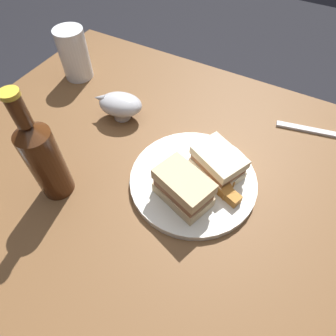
{
  "coord_description": "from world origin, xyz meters",
  "views": [
    {
      "loc": [
        -0.24,
        0.32,
        1.28
      ],
      "look_at": [
        -0.06,
        -0.01,
        0.78
      ],
      "focal_mm": 31.08,
      "sensor_mm": 36.0,
      "label": 1
    }
  ],
  "objects": [
    {
      "name": "pint_glass",
      "position": [
        0.36,
        -0.21,
        0.82
      ],
      "size": [
        0.08,
        0.08,
        0.14
      ],
      "color": "white",
      "rests_on": "dining_table"
    },
    {
      "name": "sandwich_half_left",
      "position": [
        -0.11,
        0.03,
        0.8
      ],
      "size": [
        0.13,
        0.1,
        0.07
      ],
      "color": "#CCB284",
      "rests_on": "plate"
    },
    {
      "name": "dining_table",
      "position": [
        0.0,
        0.0,
        0.38
      ],
      "size": [
        1.0,
        0.89,
        0.75
      ],
      "primitive_type": "cube",
      "color": "brown",
      "rests_on": "ground"
    },
    {
      "name": "cider_bottle",
      "position": [
        0.14,
        0.13,
        0.86
      ],
      "size": [
        0.07,
        0.07,
        0.26
      ],
      "color": "#47230F",
      "rests_on": "dining_table"
    },
    {
      "name": "potato_wedge_right_edge",
      "position": [
        -0.15,
        0.0,
        0.78
      ],
      "size": [
        0.03,
        0.04,
        0.02
      ],
      "primitive_type": "cube",
      "rotation": [
        0.0,
        0.0,
        1.45
      ],
      "color": "#AD702D",
      "rests_on": "plate"
    },
    {
      "name": "plate",
      "position": [
        -0.11,
        -0.02,
        0.76
      ],
      "size": [
        0.27,
        0.27,
        0.02
      ],
      "primitive_type": "cylinder",
      "color": "silver",
      "rests_on": "dining_table"
    },
    {
      "name": "gravy_boat",
      "position": [
        0.14,
        -0.12,
        0.79
      ],
      "size": [
        0.13,
        0.1,
        0.07
      ],
      "color": "#B7B7BC",
      "rests_on": "dining_table"
    },
    {
      "name": "sandwich_half_right",
      "position": [
        -0.15,
        -0.07,
        0.8
      ],
      "size": [
        0.13,
        0.11,
        0.06
      ],
      "color": "beige",
      "rests_on": "plate"
    },
    {
      "name": "potato_wedge_front",
      "position": [
        -0.18,
        -0.06,
        0.78
      ],
      "size": [
        0.04,
        0.06,
        0.02
      ],
      "primitive_type": "cube",
      "rotation": [
        0.0,
        0.0,
        1.92
      ],
      "color": "#AD702D",
      "rests_on": "plate"
    },
    {
      "name": "fork",
      "position": [
        -0.31,
        -0.31,
        0.76
      ],
      "size": [
        0.18,
        0.05,
        0.01
      ],
      "primitive_type": "cube",
      "rotation": [
        0.0,
        0.0,
        0.21
      ],
      "color": "silver",
      "rests_on": "dining_table"
    },
    {
      "name": "potato_wedge_stray",
      "position": [
        -0.15,
        0.01,
        0.78
      ],
      "size": [
        0.04,
        0.04,
        0.02
      ],
      "primitive_type": "cube",
      "rotation": [
        0.0,
        0.0,
        0.54
      ],
      "color": "gold",
      "rests_on": "plate"
    },
    {
      "name": "potato_wedge_back",
      "position": [
        -0.18,
        -0.02,
        0.78
      ],
      "size": [
        0.04,
        0.04,
        0.02
      ],
      "primitive_type": "cube",
      "rotation": [
        0.0,
        0.0,
        5.49
      ],
      "color": "#AD702D",
      "rests_on": "plate"
    },
    {
      "name": "potato_wedge_left_edge",
      "position": [
        -0.17,
        -0.03,
        0.78
      ],
      "size": [
        0.02,
        0.04,
        0.02
      ],
      "primitive_type": "cube",
      "rotation": [
        0.0,
        0.0,
        4.66
      ],
      "color": "#B77F33",
      "rests_on": "plate"
    },
    {
      "name": "potato_wedge_middle",
      "position": [
        -0.2,
        -0.01,
        0.78
      ],
      "size": [
        0.05,
        0.04,
        0.02
      ],
      "primitive_type": "cube",
      "rotation": [
        0.0,
        0.0,
        5.95
      ],
      "color": "#AD702D",
      "rests_on": "plate"
    },
    {
      "name": "ground_plane",
      "position": [
        0.0,
        0.0,
        0.0
      ],
      "size": [
        6.0,
        6.0,
        0.0
      ],
      "primitive_type": "plane",
      "color": "black"
    }
  ]
}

